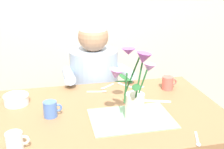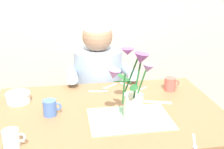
# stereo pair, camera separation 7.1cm
# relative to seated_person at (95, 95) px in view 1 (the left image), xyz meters

# --- Properties ---
(dining_table) EXTENTS (1.20, 0.80, 0.74)m
(dining_table) POSITION_rel_seated_person_xyz_m (-0.03, -0.62, 0.08)
(dining_table) COLOR olive
(dining_table) RESTS_ON ground_plane
(seated_person) EXTENTS (0.45, 0.47, 1.14)m
(seated_person) POSITION_rel_seated_person_xyz_m (0.00, 0.00, 0.00)
(seated_person) COLOR #4C4C56
(seated_person) RESTS_ON ground_plane
(striped_placemat) EXTENTS (0.40, 0.28, 0.00)m
(striped_placemat) POSITION_rel_seated_person_xyz_m (0.07, -0.73, 0.18)
(striped_placemat) COLOR #7AB289
(striped_placemat) RESTS_ON dining_table
(flower_vase) EXTENTS (0.25, 0.22, 0.36)m
(flower_vase) POSITION_rel_seated_person_xyz_m (0.08, -0.73, 0.33)
(flower_vase) COLOR silver
(flower_vase) RESTS_ON dining_table
(ceramic_bowl) EXTENTS (0.14, 0.14, 0.06)m
(ceramic_bowl) POSITION_rel_seated_person_xyz_m (-0.49, -0.43, 0.21)
(ceramic_bowl) COLOR white
(ceramic_bowl) RESTS_ON dining_table
(dinner_knife) EXTENTS (0.19, 0.08, 0.00)m
(dinner_knife) POSITION_rel_seated_person_xyz_m (0.25, -0.56, 0.18)
(dinner_knife) COLOR silver
(dinner_knife) RESTS_ON dining_table
(ceramic_mug) EXTENTS (0.09, 0.07, 0.08)m
(ceramic_mug) POSITION_rel_seated_person_xyz_m (-0.31, -0.61, 0.22)
(ceramic_mug) COLOR #476BB7
(ceramic_mug) RESTS_ON dining_table
(coffee_cup) EXTENTS (0.09, 0.07, 0.08)m
(coffee_cup) POSITION_rel_seated_person_xyz_m (0.39, -0.41, 0.22)
(coffee_cup) COLOR #CC564C
(coffee_cup) RESTS_ON dining_table
(tea_cup) EXTENTS (0.09, 0.07, 0.08)m
(tea_cup) POSITION_rel_seated_person_xyz_m (-0.46, -0.88, 0.22)
(tea_cup) COLOR silver
(tea_cup) RESTS_ON dining_table
(spoon_0) EXTENTS (0.06, 0.12, 0.01)m
(spoon_0) POSITION_rel_seated_person_xyz_m (0.29, -0.98, 0.18)
(spoon_0) COLOR silver
(spoon_0) RESTS_ON dining_table
(spoon_1) EXTENTS (0.10, 0.09, 0.01)m
(spoon_1) POSITION_rel_seated_person_xyz_m (0.02, -0.30, 0.18)
(spoon_1) COLOR silver
(spoon_1) RESTS_ON dining_table
(spoon_2) EXTENTS (0.11, 0.08, 0.01)m
(spoon_2) POSITION_rel_seated_person_xyz_m (0.20, -0.38, 0.18)
(spoon_2) COLOR silver
(spoon_2) RESTS_ON dining_table
(spoon_3) EXTENTS (0.09, 0.10, 0.01)m
(spoon_3) POSITION_rel_seated_person_xyz_m (0.14, -0.28, 0.18)
(spoon_3) COLOR silver
(spoon_3) RESTS_ON dining_table
(spoon_4) EXTENTS (0.12, 0.04, 0.01)m
(spoon_4) POSITION_rel_seated_person_xyz_m (-0.02, -0.36, 0.18)
(spoon_4) COLOR silver
(spoon_4) RESTS_ON dining_table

